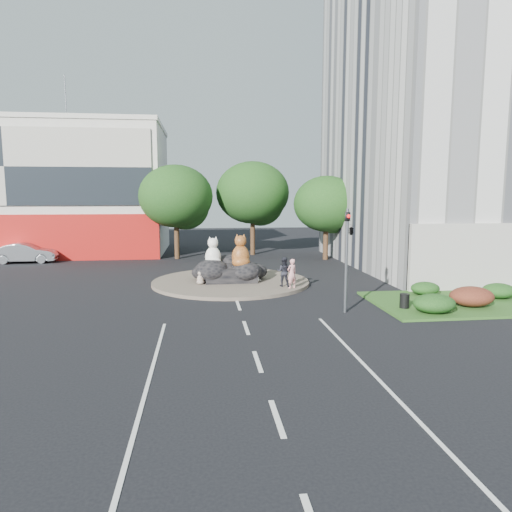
{
  "coord_description": "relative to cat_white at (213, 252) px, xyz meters",
  "views": [
    {
      "loc": [
        -1.84,
        -18.78,
        5.62
      ],
      "look_at": [
        1.41,
        8.12,
        2.0
      ],
      "focal_mm": 32.0,
      "sensor_mm": 36.0,
      "label": 1
    }
  ],
  "objects": [
    {
      "name": "tree_left",
      "position": [
        -2.82,
        12.09,
        3.18
      ],
      "size": [
        6.46,
        6.46,
        8.27
      ],
      "color": "#382314",
      "rests_on": "ground"
    },
    {
      "name": "rock_plinth",
      "position": [
        1.11,
        0.03,
        -1.42
      ],
      "size": [
        3.2,
        2.6,
        0.9
      ],
      "primitive_type": null,
      "color": "black",
      "rests_on": "roundabout_island"
    },
    {
      "name": "pedestrian_pink",
      "position": [
        4.51,
        -2.88,
        -1.0
      ],
      "size": [
        0.75,
        0.66,
        1.73
      ],
      "primitive_type": "imported",
      "rotation": [
        0.0,
        0.0,
        3.64
      ],
      "color": "pink",
      "rests_on": "roundabout_island"
    },
    {
      "name": "shophouse_block",
      "position": [
        -16.89,
        17.94,
        4.12
      ],
      "size": [
        25.2,
        12.3,
        17.4
      ],
      "color": "silver",
      "rests_on": "ground"
    },
    {
      "name": "tree_right",
      "position": [
        10.18,
        10.09,
        2.56
      ],
      "size": [
        5.7,
        5.7,
        7.3
      ],
      "color": "#382314",
      "rests_on": "ground"
    },
    {
      "name": "cat_tabby",
      "position": [
        1.71,
        -0.49,
        0.1
      ],
      "size": [
        1.3,
        1.14,
        2.14
      ],
      "primitive_type": null,
      "rotation": [
        0.0,
        0.0,
        -0.02
      ],
      "color": "#B64D26",
      "rests_on": "rock_plinth"
    },
    {
      "name": "hedge_back_green",
      "position": [
        11.61,
        -5.17,
        -1.59
      ],
      "size": [
        1.6,
        1.28,
        0.72
      ],
      "primitive_type": "ellipsoid",
      "color": "#143A12",
      "rests_on": "grass_verge"
    },
    {
      "name": "cat_white",
      "position": [
        0.0,
        0.0,
        0.0
      ],
      "size": [
        1.23,
        1.09,
        1.94
      ],
      "primitive_type": null,
      "rotation": [
        0.0,
        0.0,
        0.07
      ],
      "color": "white",
      "rests_on": "rock_plinth"
    },
    {
      "name": "roundabout_island",
      "position": [
        1.11,
        0.03,
        -1.97
      ],
      "size": [
        10.0,
        10.0,
        0.2
      ],
      "primitive_type": "cylinder",
      "color": "brown",
      "rests_on": "ground"
    },
    {
      "name": "ground",
      "position": [
        1.11,
        -9.97,
        -2.07
      ],
      "size": [
        120.0,
        120.0,
        0.0
      ],
      "primitive_type": "plane",
      "color": "black",
      "rests_on": "ground"
    },
    {
      "name": "hedge_red",
      "position": [
        12.61,
        -7.97,
        -1.45
      ],
      "size": [
        2.2,
        1.76,
        0.99
      ],
      "primitive_type": "ellipsoid",
      "color": "#461A12",
      "rests_on": "grass_verge"
    },
    {
      "name": "office_tower",
      "position": [
        21.11,
        6.03,
        15.43
      ],
      "size": [
        20.0,
        20.0,
        35.0
      ],
      "primitive_type": "cube",
      "color": "silver",
      "rests_on": "ground"
    },
    {
      "name": "traffic_light",
      "position": [
        6.21,
        -7.98,
        1.55
      ],
      "size": [
        0.44,
        1.24,
        5.0
      ],
      "color": "#595B60",
      "rests_on": "ground"
    },
    {
      "name": "parked_car",
      "position": [
        -15.34,
        11.03,
        -1.24
      ],
      "size": [
        5.07,
        1.95,
        1.65
      ],
      "primitive_type": "imported",
      "rotation": [
        0.0,
        0.0,
        1.61
      ],
      "color": "#ABAEB3",
      "rests_on": "ground"
    },
    {
      "name": "litter_bin",
      "position": [
        9.15,
        -7.89,
        -1.6
      ],
      "size": [
        0.48,
        0.48,
        0.7
      ],
      "primitive_type": "cylinder",
      "rotation": [
        0.0,
        0.0,
        0.04
      ],
      "color": "black",
      "rests_on": "grass_verge"
    },
    {
      "name": "kitten_white",
      "position": [
        2.64,
        -0.79,
        -1.44
      ],
      "size": [
        0.68,
        0.68,
        0.86
      ],
      "primitive_type": null,
      "rotation": [
        0.0,
        0.0,
        0.79
      ],
      "color": "beige",
      "rests_on": "roundabout_island"
    },
    {
      "name": "pedestrian_dark",
      "position": [
        4.14,
        -2.27,
        -0.99
      ],
      "size": [
        1.03,
        0.92,
        1.76
      ],
      "primitive_type": "imported",
      "rotation": [
        0.0,
        0.0,
        2.8
      ],
      "color": "black",
      "rests_on": "roundabout_island"
    },
    {
      "name": "hedge_near_green",
      "position": [
        10.11,
        -8.97,
        -1.5
      ],
      "size": [
        2.0,
        1.6,
        0.9
      ],
      "primitive_type": "ellipsoid",
      "color": "#143A12",
      "rests_on": "grass_verge"
    },
    {
      "name": "hedge_mid_green",
      "position": [
        15.11,
        -6.47,
        -1.54
      ],
      "size": [
        1.8,
        1.44,
        0.81
      ],
      "primitive_type": "ellipsoid",
      "color": "#143A12",
      "rests_on": "grass_verge"
    },
    {
      "name": "grass_verge",
      "position": [
        13.11,
        -6.97,
        -2.01
      ],
      "size": [
        10.0,
        6.0,
        0.12
      ],
      "primitive_type": "cube",
      "color": "#2D521B",
      "rests_on": "ground"
    },
    {
      "name": "tree_mid",
      "position": [
        4.18,
        14.09,
        3.49
      ],
      "size": [
        6.84,
        6.84,
        8.76
      ],
      "color": "#382314",
      "rests_on": "ground"
    },
    {
      "name": "kitten_calico",
      "position": [
        -0.82,
        -1.05,
        -1.44
      ],
      "size": [
        0.66,
        0.63,
        0.87
      ],
      "primitive_type": null,
      "rotation": [
        0.0,
        0.0,
        -0.45
      ],
      "color": "silver",
      "rests_on": "roundabout_island"
    },
    {
      "name": "street_lamp",
      "position": [
        13.93,
        -1.97,
        2.48
      ],
      "size": [
        2.34,
        0.22,
        8.06
      ],
      "color": "#595B60",
      "rests_on": "ground"
    }
  ]
}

